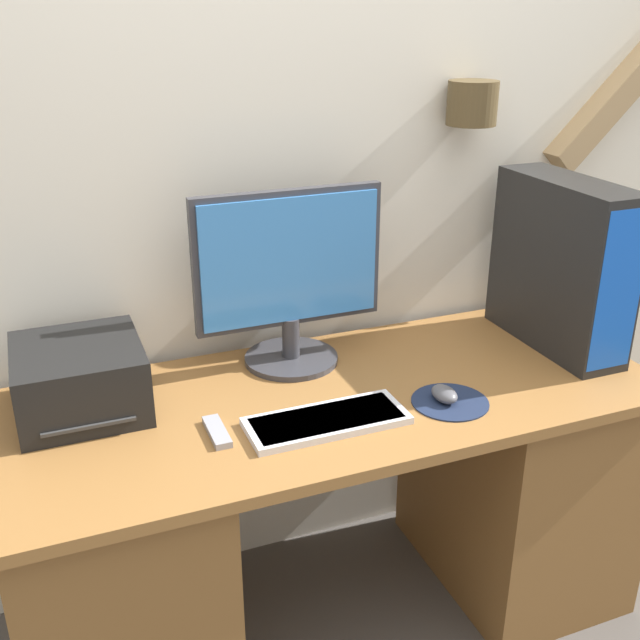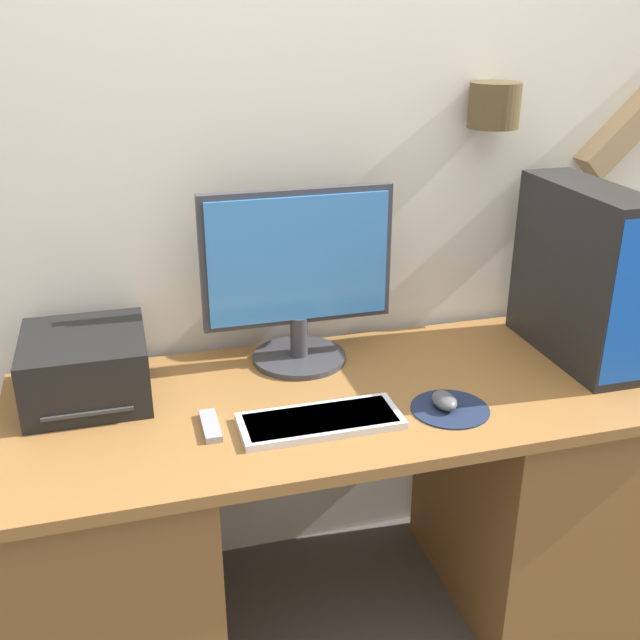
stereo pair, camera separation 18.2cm
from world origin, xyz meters
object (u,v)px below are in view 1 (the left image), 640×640
(monitor, at_px, (289,274))
(mouse, at_px, (444,394))
(remote_control, at_px, (217,432))
(computer_tower, at_px, (562,265))
(printer, at_px, (80,379))
(keyboard, at_px, (327,420))

(monitor, distance_m, mouse, 0.51)
(monitor, bearing_deg, remote_control, -133.74)
(computer_tower, distance_m, printer, 1.33)
(monitor, xyz_separation_m, printer, (-0.56, -0.07, -0.17))
(computer_tower, distance_m, remote_control, 1.08)
(monitor, height_order, mouse, monitor)
(mouse, relative_size, remote_control, 0.63)
(mouse, bearing_deg, computer_tower, 21.89)
(keyboard, distance_m, mouse, 0.31)
(remote_control, bearing_deg, mouse, -6.00)
(keyboard, relative_size, printer, 1.20)
(mouse, distance_m, computer_tower, 0.56)
(monitor, height_order, keyboard, monitor)
(monitor, relative_size, computer_tower, 1.07)
(printer, xyz_separation_m, remote_control, (0.27, -0.24, -0.08))
(mouse, bearing_deg, keyboard, 178.32)
(monitor, distance_m, printer, 0.59)
(keyboard, distance_m, printer, 0.61)
(mouse, xyz_separation_m, computer_tower, (0.48, 0.19, 0.22))
(monitor, xyz_separation_m, mouse, (0.28, -0.36, -0.23))
(keyboard, bearing_deg, printer, 151.35)
(monitor, height_order, computer_tower, same)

